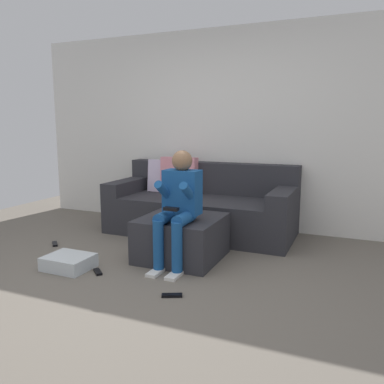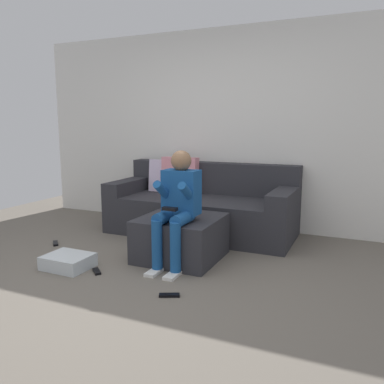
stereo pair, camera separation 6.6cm
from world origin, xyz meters
TOP-DOWN VIEW (x-y plane):
  - ground_plane at (0.00, 0.00)m, footprint 7.10×7.10m
  - wall_back at (0.00, 2.33)m, footprint 5.46×0.10m
  - couch_sectional at (-0.08, 1.86)m, footprint 2.29×0.98m
  - ottoman at (0.11, 0.85)m, footprint 0.78×0.79m
  - person_seated at (0.16, 0.66)m, footprint 0.35×0.60m
  - storage_bin at (-0.76, 0.16)m, footprint 0.43×0.35m
  - remote_near_ottoman at (0.42, -0.01)m, footprint 0.17×0.12m
  - remote_by_storage_bin at (-0.44, 0.17)m, footprint 0.15×0.14m
  - remote_under_side_table at (-1.41, 0.69)m, footprint 0.16×0.16m

SIDE VIEW (x-z plane):
  - ground_plane at x=0.00m, z-range 0.00..0.00m
  - remote_near_ottoman at x=0.42m, z-range 0.00..0.02m
  - remote_by_storage_bin at x=-0.44m, z-range 0.00..0.02m
  - remote_under_side_table at x=-1.41m, z-range 0.00..0.02m
  - storage_bin at x=-0.76m, z-range 0.00..0.13m
  - ottoman at x=0.11m, z-range 0.00..0.43m
  - couch_sectional at x=-0.08m, z-range -0.14..0.80m
  - person_seated at x=0.16m, z-range 0.08..1.19m
  - wall_back at x=0.00m, z-range 0.00..2.57m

